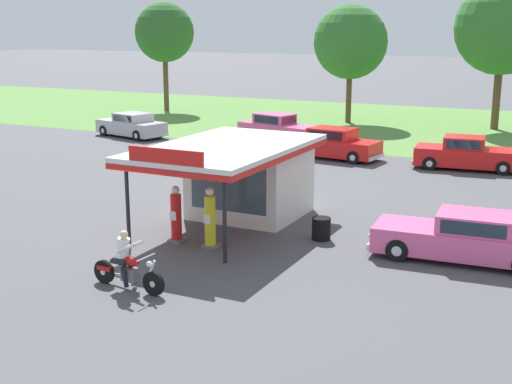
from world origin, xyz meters
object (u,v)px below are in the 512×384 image
Objects in this scene: motorcycle_with_rider at (127,265)px; gas_pump_offside at (210,220)px; parked_car_back_row_right at (331,144)px; spare_tire_stack at (321,229)px; parked_car_back_row_centre_left at (278,128)px; gas_pump_nearside at (176,217)px; parked_car_back_row_far_right at (131,126)px; parked_car_back_row_centre at (467,154)px; featured_classic_sedan at (465,238)px.

gas_pump_offside is at bearing 86.97° from motorcycle_with_rider.
parked_car_back_row_right is 14.20m from spare_tire_stack.
gas_pump_offside is 3.93m from motorcycle_with_rider.
parked_car_back_row_centre_left is 7.74× the size of spare_tire_stack.
gas_pump_nearside is at bearing 104.67° from motorcycle_with_rider.
gas_pump_nearside is at bearing -180.00° from gas_pump_offside.
gas_pump_offside is 0.37× the size of parked_car_back_row_far_right.
gas_pump_offside reaches higher than motorcycle_with_rider.
parked_car_back_row_centre_left is (-11.81, 4.01, 0.00)m from parked_car_back_row_centre.
gas_pump_offside reaches higher than featured_classic_sedan.
parked_car_back_row_right is (-1.89, 15.70, -0.14)m from gas_pump_offside.
parked_car_back_row_far_right is at bearing -160.60° from parked_car_back_row_centre_left.
parked_car_back_row_centre_left is at bearing 108.99° from gas_pump_offside.
spare_tire_stack is (-2.20, -13.60, -0.35)m from parked_car_back_row_centre.
parked_car_back_row_right is at bearing -40.24° from parked_car_back_row_centre_left.
motorcycle_with_rider reaches higher than featured_classic_sedan.
motorcycle_with_rider is 0.44× the size of parked_car_back_row_centre.
gas_pump_nearside is 4.63m from spare_tire_stack.
featured_classic_sedan is at bearing -32.74° from parked_car_back_row_far_right.
parked_car_back_row_right is 6.49m from parked_car_back_row_centre_left.
gas_pump_nearside is at bearing -87.61° from parked_car_back_row_right.
parked_car_back_row_centre is at bearing 75.35° from motorcycle_with_rider.
parked_car_back_row_right is (-0.66, 15.70, -0.11)m from gas_pump_nearside.
featured_classic_sedan is at bearing 15.13° from gas_pump_nearside.
parked_car_back_row_far_right is at bearing 175.12° from parked_car_back_row_right.
gas_pump_nearside is 0.79× the size of motorcycle_with_rider.
parked_car_back_row_centre_left is at bearing 19.40° from parked_car_back_row_far_right.
parked_car_back_row_far_right is 0.94× the size of parked_car_back_row_right.
motorcycle_with_rider is at bearing -140.07° from featured_classic_sedan.
gas_pump_nearside is 0.96× the size of gas_pump_offside.
featured_classic_sedan is 4.45m from spare_tire_stack.
featured_classic_sedan is 26.95m from parked_car_back_row_far_right.
spare_tire_stack is (4.00, 2.28, -0.47)m from gas_pump_nearside.
parked_car_back_row_centre is 0.94× the size of parked_car_back_row_centre_left.
gas_pump_offside reaches higher than parked_car_back_row_right.
spare_tire_stack is at bearing -70.86° from parked_car_back_row_right.
gas_pump_offside is 0.34× the size of parked_car_back_row_centre_left.
parked_car_back_row_centre is 7.24× the size of spare_tire_stack.
parked_car_back_row_centre is 0.95× the size of parked_car_back_row_right.
parked_car_back_row_far_right is (-15.46, 16.86, -0.18)m from gas_pump_offside.
featured_classic_sedan is 0.98× the size of parked_car_back_row_right.
parked_car_back_row_centre is at bearing 1.52° from parked_car_back_row_right.
featured_classic_sedan is at bearing -0.03° from spare_tire_stack.
featured_classic_sedan is 1.05× the size of parked_car_back_row_far_right.
parked_car_back_row_centre_left is at bearing 105.58° from motorcycle_with_rider.
motorcycle_with_rider is 24.72m from parked_car_back_row_centre_left.
gas_pump_nearside reaches higher than parked_car_back_row_centre_left.
parked_car_back_row_far_right is at bearing 147.26° from featured_classic_sedan.
parked_car_back_row_centre_left is (8.62, 3.04, 0.02)m from parked_car_back_row_far_right.
gas_pump_offside is at bearing -47.47° from parked_car_back_row_far_right.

